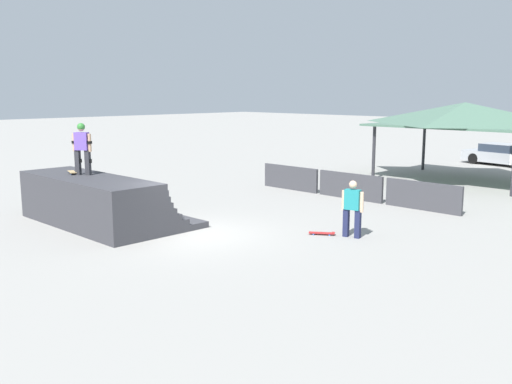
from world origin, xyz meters
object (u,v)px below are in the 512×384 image
bystander_walking (352,206)px  parked_car_silver (501,155)px  skater_on_deck (82,145)px  skateboard_on_ground (323,233)px  skateboard_on_deck (72,172)px

bystander_walking → parked_car_silver: bystander_walking is taller
skater_on_deck → skateboard_on_ground: skater_on_deck is taller
skateboard_on_deck → bystander_walking: (8.03, 4.71, -0.70)m
skateboard_on_ground → bystander_walking: bearing=-8.4°
skateboard_on_deck → bystander_walking: 9.33m
skateboard_on_ground → skateboard_on_deck: bearing=176.7°
bystander_walking → parked_car_silver: bearing=-92.6°
bystander_walking → skateboard_on_ground: 1.26m
skater_on_deck → skateboard_on_deck: skater_on_deck is taller
skater_on_deck → skateboard_on_ground: (6.74, 4.18, -2.52)m
bystander_walking → parked_car_silver: 20.94m
skater_on_deck → parked_car_silver: skater_on_deck is taller
skater_on_deck → skateboard_on_deck: bearing=163.5°
skateboard_on_deck → skateboard_on_ground: size_ratio=1.06×
skater_on_deck → parked_car_silver: 25.52m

